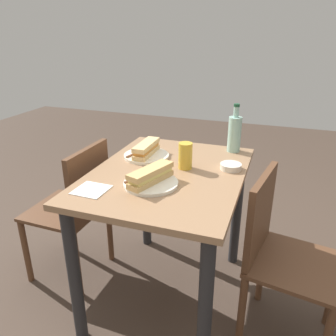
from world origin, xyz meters
The scene contains 14 objects.
ground_plane centered at (0.00, 0.00, 0.00)m, with size 8.00×8.00×0.00m, color #47382D.
dining_table centered at (0.00, 0.00, 0.63)m, with size 0.97×0.74×0.78m.
chair_far centered at (0.00, 0.56, 0.48)m, with size 0.41×0.41×0.85m.
chair_near centered at (-0.06, -0.57, 0.48)m, with size 0.46×0.46×0.85m.
plate_near centered at (0.16, 0.18, 0.78)m, with size 0.25×0.25×0.01m, color silver.
baguette_sandwich_near centered at (0.16, 0.18, 0.83)m, with size 0.23×0.07×0.07m.
knife_near centered at (0.15, 0.24, 0.79)m, with size 0.18×0.06×0.01m.
plate_far centered at (-0.17, 0.02, 0.78)m, with size 0.25×0.25×0.01m, color silver.
baguette_sandwich_far centered at (-0.17, 0.02, 0.83)m, with size 0.26×0.15×0.07m.
knife_far centered at (-0.16, 0.08, 0.79)m, with size 0.15×0.11×0.01m.
water_bottle centered at (0.41, -0.26, 0.89)m, with size 0.08×0.08×0.28m.
beer_glass centered at (0.07, -0.07, 0.84)m, with size 0.07×0.07×0.14m, color gold.
olive_bowl centered at (0.14, -0.29, 0.79)m, with size 0.11×0.11×0.03m, color silver.
paper_napkin centered at (-0.31, 0.25, 0.78)m, with size 0.14×0.14×0.00m, color white.
Camera 1 is at (-1.45, -0.51, 1.44)m, focal length 35.87 mm.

